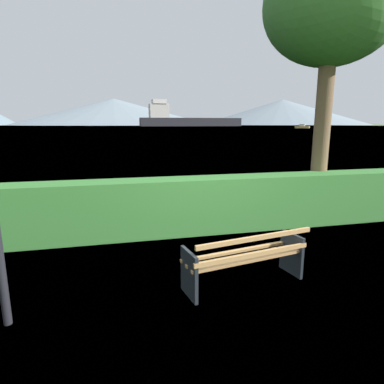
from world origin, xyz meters
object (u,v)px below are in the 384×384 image
tree_near_bench (332,9)px  fishing_boat_near (302,127)px  park_bench (246,258)px  cargo_ship_large (184,119)px

tree_near_bench → fishing_boat_near: 174.31m
park_bench → fishing_boat_near: size_ratio=0.28×
tree_near_bench → cargo_ship_large: cargo_ship_large is taller
cargo_ship_large → fishing_boat_near: bearing=-76.7°
fishing_boat_near → park_bench: bearing=-122.1°
park_bench → tree_near_bench: 6.40m
tree_near_bench → fishing_boat_near: (91.74, 148.15, -4.26)m
park_bench → tree_near_bench: tree_near_bench is taller
fishing_boat_near → tree_near_bench: bearing=-121.8°
park_bench → tree_near_bench: bearing=43.2°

